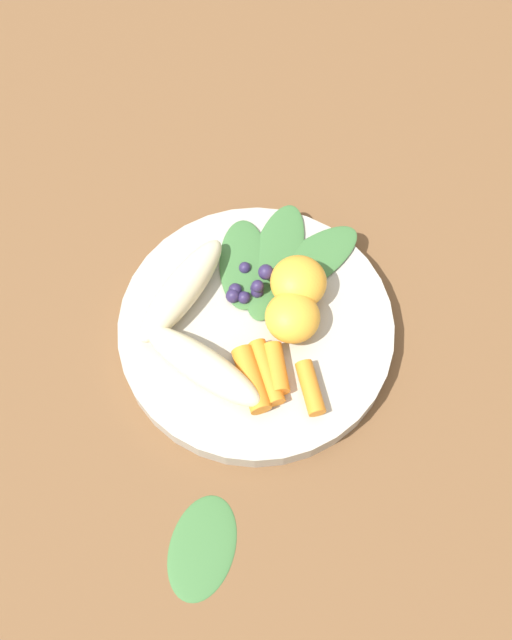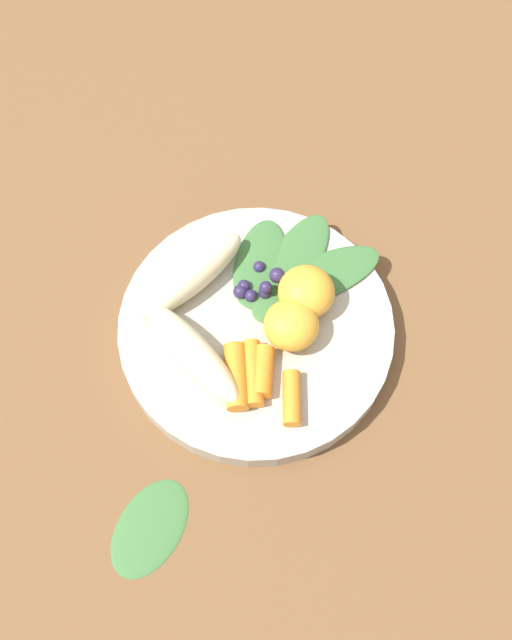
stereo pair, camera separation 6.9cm
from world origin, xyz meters
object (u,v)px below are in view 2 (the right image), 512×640
object	(u,v)px
banana_peeled_left	(192,353)
orange_segment_near	(306,292)
banana_peeled_right	(191,275)
bowl	(256,330)
kale_leaf_stray	(150,528)

from	to	relation	value
banana_peeled_left	orange_segment_near	size ratio (longest dim) A/B	2.34
banana_peeled_left	banana_peeled_right	xyz separation A→B (m)	(0.08, 0.01, 0.00)
bowl	banana_peeled_right	distance (m)	0.08
banana_peeled_left	banana_peeled_right	bearing A→B (deg)	141.08
banana_peeled_left	kale_leaf_stray	size ratio (longest dim) A/B	1.36
banana_peeled_left	banana_peeled_right	world-z (taller)	same
banana_peeled_right	orange_segment_near	xyz separation A→B (m)	(-0.01, -0.10, 0.00)
bowl	orange_segment_near	size ratio (longest dim) A/B	4.89
orange_segment_near	bowl	bearing A→B (deg)	120.55
bowl	orange_segment_near	bearing A→B (deg)	-59.45
kale_leaf_stray	bowl	bearing A→B (deg)	-178.79
banana_peeled_left	orange_segment_near	world-z (taller)	orange_segment_near
bowl	banana_peeled_right	bearing A→B (deg)	57.48
bowl	kale_leaf_stray	world-z (taller)	bowl
banana_peeled_right	kale_leaf_stray	size ratio (longest dim) A/B	1.36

